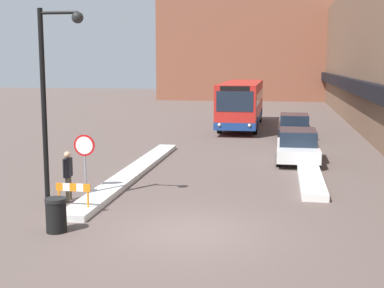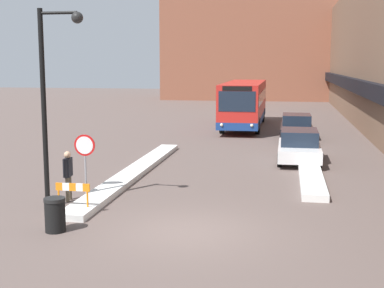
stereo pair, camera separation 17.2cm
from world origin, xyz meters
TOP-DOWN VIEW (x-y plane):
  - ground_plane at (0.00, 0.00)m, footprint 160.00×160.00m
  - building_backdrop_far at (0.00, 55.17)m, footprint 26.00×8.00m
  - snow_bank_left at (-3.60, 7.14)m, footprint 0.90×13.73m
  - snow_bank_right at (3.60, 8.05)m, footprint 0.90×8.53m
  - city_bus at (-0.41, 24.43)m, footprint 2.61×11.79m
  - parked_car_front at (3.20, 11.24)m, footprint 1.94×4.40m
  - parked_car_back at (3.20, 18.75)m, footprint 1.93×4.29m
  - stop_sign at (-4.38, 3.67)m, footprint 0.76×0.08m
  - street_lamp at (-4.66, 1.77)m, footprint 1.46×0.36m
  - pedestrian at (-4.57, 2.60)m, footprint 0.26×0.55m
  - trash_bin at (-3.61, -0.61)m, footprint 0.59×0.59m
  - construction_barricade at (-3.84, 1.21)m, footprint 1.10×0.06m

SIDE VIEW (x-z plane):
  - ground_plane at x=0.00m, z-range 0.00..0.00m
  - snow_bank_left at x=-3.60m, z-range 0.00..0.21m
  - snow_bank_right at x=3.60m, z-range 0.00..0.25m
  - trash_bin at x=-3.61m, z-range 0.00..0.95m
  - construction_barricade at x=-3.84m, z-range 0.20..1.14m
  - parked_car_back at x=3.20m, z-range -0.01..1.51m
  - parked_car_front at x=3.20m, z-range 0.00..1.51m
  - pedestrian at x=-4.57m, z-range 0.17..1.86m
  - stop_sign at x=-4.38m, z-range 0.47..2.58m
  - city_bus at x=-0.41m, z-range 0.15..3.38m
  - street_lamp at x=-4.66m, z-range 0.76..7.00m
  - building_backdrop_far at x=0.00m, z-range 0.00..18.34m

